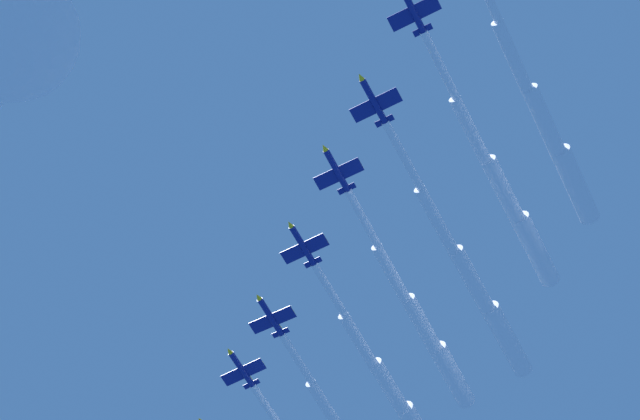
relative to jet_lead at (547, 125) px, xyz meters
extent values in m
cylinder|color=white|center=(6.93, 11.17, -0.05)|extent=(9.32, 14.07, 2.29)
cylinder|color=white|center=(0.20, 0.12, -0.01)|extent=(9.98, 14.45, 3.05)
cylinder|color=white|center=(-6.55, -10.92, 0.03)|extent=(10.65, 14.82, 3.82)
cylinder|color=navy|center=(23.67, 17.87, 2.24)|extent=(5.53, 8.37, 1.17)
cylinder|color=black|center=(21.28, 13.76, 2.24)|extent=(1.06, 0.96, 0.88)
cube|color=navy|center=(23.39, 17.40, 2.19)|extent=(8.61, 6.55, 0.68)
cube|color=yellow|center=(20.08, 19.33, 2.51)|extent=(1.77, 2.34, 0.15)
cube|color=yellow|center=(26.72, 15.47, 2.01)|extent=(1.77, 2.34, 0.15)
cube|color=navy|center=(21.77, 14.60, 2.24)|extent=(3.32, 2.56, 0.31)
cube|color=yellow|center=(21.82, 14.57, 3.19)|extent=(0.91, 1.33, 1.90)
cylinder|color=white|center=(17.84, 7.85, 2.24)|extent=(8.85, 13.76, 1.49)
cylinder|color=white|center=(11.52, -3.62, 2.22)|extent=(9.49, 14.13, 2.23)
cylinder|color=white|center=(4.59, -14.72, 2.25)|extent=(10.14, 14.50, 2.98)
cylinder|color=white|center=(-2.37, -25.81, 2.28)|extent=(10.78, 14.88, 3.72)
cylinder|color=navy|center=(28.62, 3.14, -1.24)|extent=(5.56, 8.35, 1.16)
cone|color=yellow|center=(31.18, 7.49, -1.24)|extent=(1.61, 1.68, 1.10)
cylinder|color=black|center=(26.21, -0.96, -1.24)|extent=(1.06, 0.96, 0.87)
ellipsoid|color=black|center=(29.65, 4.83, -0.77)|extent=(1.65, 2.04, 0.72)
cube|color=navy|center=(28.34, 2.67, -1.29)|extent=(8.60, 6.58, 0.63)
cube|color=yellow|center=(25.04, 4.62, -1.00)|extent=(1.77, 2.34, 0.14)
cube|color=yellow|center=(31.66, 0.72, -1.44)|extent=(1.77, 2.34, 0.14)
cube|color=navy|center=(26.71, -0.12, -1.24)|extent=(3.32, 2.57, 0.29)
cube|color=yellow|center=(26.75, -0.15, -0.29)|extent=(0.91, 1.32, 1.90)
cylinder|color=white|center=(22.51, -7.26, -1.24)|extent=(9.45, 14.66, 1.48)
cylinder|color=white|center=(15.65, -19.51, -1.26)|extent=(10.09, 15.04, 2.22)
cylinder|color=white|center=(8.18, -31.40, -1.23)|extent=(10.73, 15.41, 2.96)
cylinder|color=white|center=(0.69, -43.28, -1.21)|extent=(11.37, 15.79, 3.70)
cylinder|color=navy|center=(33.57, -11.59, 1.49)|extent=(5.43, 8.44, 1.19)
cone|color=yellow|center=(36.03, -7.18, 1.49)|extent=(1.62, 1.69, 1.13)
cylinder|color=black|center=(31.26, -15.74, 1.49)|extent=(1.07, 0.96, 0.90)
ellipsoid|color=black|center=(34.58, -9.89, 1.96)|extent=(1.64, 2.06, 0.75)
cube|color=navy|center=(33.31, -12.06, 1.44)|extent=(8.63, 6.44, 0.90)
cube|color=yellow|center=(29.96, -10.20, 1.86)|extent=(1.74, 2.35, 0.16)
cube|color=yellow|center=(36.66, -13.93, 1.16)|extent=(1.74, 2.35, 0.16)
cube|color=navy|center=(31.73, -14.90, 1.49)|extent=(3.33, 2.52, 0.39)
cube|color=yellow|center=(31.81, -14.94, 2.44)|extent=(0.94, 1.36, 1.90)
cylinder|color=white|center=(28.04, -21.52, 1.49)|extent=(8.39, 13.41, 1.52)
cylinder|color=white|center=(22.16, -32.68, 1.46)|extent=(9.06, 13.78, 2.28)
cylinder|color=white|center=(15.66, -43.50, 1.50)|extent=(9.72, 14.15, 3.04)
cylinder|color=white|center=(9.13, -54.31, 1.54)|extent=(10.38, 14.52, 3.80)
cylinder|color=navy|center=(38.53, -26.33, 0.35)|extent=(5.51, 8.39, 1.18)
cone|color=yellow|center=(41.05, -21.95, 0.35)|extent=(1.62, 1.68, 1.12)
cylinder|color=black|center=(36.16, -30.44, 0.35)|extent=(1.06, 0.96, 0.88)
ellipsoid|color=black|center=(39.55, -24.63, 0.82)|extent=(1.65, 2.05, 0.73)
cube|color=navy|center=(38.26, -26.79, 0.30)|extent=(8.62, 6.53, 0.75)
cube|color=yellow|center=(34.93, -24.88, 0.65)|extent=(1.76, 2.35, 0.15)
cube|color=yellow|center=(41.59, -28.71, 0.09)|extent=(1.76, 2.35, 0.15)
cube|color=navy|center=(36.64, -29.60, 0.35)|extent=(3.32, 2.55, 0.33)
cube|color=yellow|center=(36.70, -29.64, 1.30)|extent=(0.92, 1.34, 1.90)
cylinder|color=white|center=(32.92, -36.07, 0.35)|extent=(8.41, 13.09, 1.50)
cylinder|color=white|center=(26.99, -46.95, 0.33)|extent=(9.06, 13.47, 2.25)
cylinder|color=white|center=(20.45, -57.48, 0.36)|extent=(9.71, 13.84, 3.00)
cylinder|color=navy|center=(43.48, -41.06, -1.03)|extent=(5.42, 8.40, 1.15)
cone|color=yellow|center=(45.96, -36.66, -1.03)|extent=(1.59, 1.67, 1.09)
cylinder|color=black|center=(41.15, -45.20, -1.03)|extent=(1.04, 0.94, 0.86)
ellipsoid|color=black|center=(44.47, -39.34, -0.57)|extent=(1.62, 2.04, 0.71)
cube|color=navy|center=(43.21, -41.53, -1.08)|extent=(8.64, 6.47, 0.51)
cube|color=yellow|center=(39.87, -39.64, -0.85)|extent=(1.74, 2.35, 0.13)
cube|color=yellow|center=(46.57, -43.42, -1.18)|extent=(1.74, 2.35, 0.13)
cube|color=navy|center=(41.63, -44.35, -1.03)|extent=(3.33, 2.53, 0.24)
cube|color=yellow|center=(41.66, -44.37, -0.08)|extent=(0.86, 1.32, 1.90)
cylinder|color=white|center=(37.94, -50.90, -1.03)|extent=(8.32, 13.24, 1.46)
cylinder|color=white|center=(32.06, -61.94, -1.05)|extent=(8.96, 13.60, 2.19)
cylinder|color=navy|center=(48.43, -55.79, 1.90)|extent=(5.50, 8.41, 1.20)
cone|color=yellow|center=(50.94, -51.40, 1.90)|extent=(1.63, 1.69, 1.14)
cylinder|color=black|center=(46.08, -59.91, 1.90)|extent=(1.08, 0.97, 0.90)
ellipsoid|color=black|center=(49.45, -54.09, 2.37)|extent=(1.65, 2.06, 0.75)
cube|color=navy|center=(48.16, -56.26, 1.85)|extent=(8.61, 6.50, 0.93)
cube|color=yellow|center=(44.84, -54.36, 2.29)|extent=(1.75, 2.35, 0.17)
cube|color=yellow|center=(51.50, -58.16, 1.56)|extent=(1.75, 2.35, 0.17)
cube|color=navy|center=(46.56, -59.07, 1.90)|extent=(3.32, 2.54, 0.40)
cube|color=yellow|center=(46.64, -59.12, 2.85)|extent=(0.95, 1.36, 1.90)
cylinder|color=white|center=(42.65, -65.92, 1.90)|extent=(8.87, 13.97, 1.53)
cone|color=yellow|center=(55.95, -66.17, -0.90)|extent=(1.60, 1.67, 1.09)
sphere|color=white|center=(86.78, 10.04, 2.02)|extent=(21.75, 21.75, 21.75)
camera|label=1|loc=(42.88, 94.43, -181.72)|focal=70.61mm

